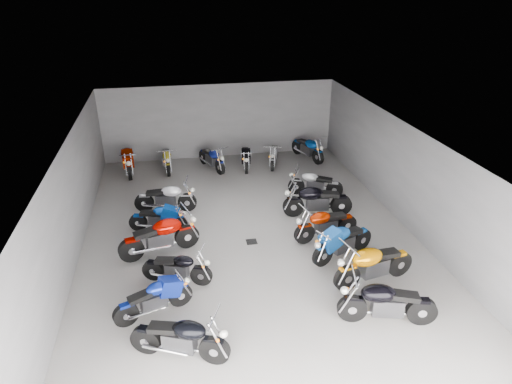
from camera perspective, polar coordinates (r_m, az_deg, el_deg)
ground at (r=14.29m, az=-0.92°, el=-5.22°), size 14.00×14.00×0.00m
wall_back at (r=20.06m, az=-4.56°, el=8.83°), size 10.00×0.10×3.20m
wall_left at (r=13.68m, az=-22.06°, el=-1.11°), size 0.10×14.00×3.20m
wall_right at (r=15.17m, az=17.97°, el=2.11°), size 0.10×14.00×3.20m
ceiling at (r=12.96m, az=-1.02°, el=7.14°), size 10.00×14.00×0.04m
drain_grate at (r=13.86m, az=-0.55°, el=-6.23°), size 0.32×0.32×0.01m
motorcycle_left_a at (r=9.98m, az=-9.41°, el=-17.57°), size 2.05×0.97×0.95m
motorcycle_left_b at (r=11.17m, az=-12.58°, el=-12.85°), size 1.85×0.81×0.85m
motorcycle_left_c at (r=12.11m, az=-9.78°, el=-9.29°), size 1.80×0.80×0.83m
motorcycle_left_d at (r=13.32m, az=-11.87°, el=-5.47°), size 2.30×0.79×1.03m
motorcycle_left_e at (r=14.56m, az=-12.05°, el=-3.22°), size 1.83×0.56×0.81m
motorcycle_left_f at (r=15.70m, az=-11.16°, el=-0.70°), size 2.09×0.54×0.92m
motorcycle_right_a at (r=11.07m, az=15.98°, el=-13.18°), size 2.23×0.73×1.00m
motorcycle_right_b at (r=12.25m, az=14.45°, el=-8.74°), size 2.33×0.67×1.03m
motorcycle_right_c at (r=13.12m, az=10.73°, el=-6.10°), size 2.04×0.99×0.95m
motorcycle_right_d at (r=13.95m, az=8.66°, el=-3.96°), size 2.10×0.58×0.93m
motorcycle_right_e at (r=15.22m, az=7.60°, el=-1.05°), size 2.32×0.55×1.02m
motorcycle_right_f at (r=16.66m, az=7.35°, el=1.07°), size 1.89×0.88×0.88m
motorcycle_back_a at (r=19.20m, az=-15.73°, el=3.90°), size 0.53×2.33×1.03m
motorcycle_back_b at (r=19.12m, az=-11.07°, el=4.04°), size 0.41×1.99×0.87m
motorcycle_back_c at (r=18.95m, az=-5.53°, el=4.23°), size 0.90×1.90×0.88m
motorcycle_back_d at (r=19.03m, az=-1.29°, el=4.40°), size 0.47×1.96×0.86m
motorcycle_back_e at (r=19.28m, az=2.21°, el=4.65°), size 0.69×1.89×0.85m
motorcycle_back_f at (r=20.07m, az=6.52°, el=5.48°), size 0.88×2.04×0.93m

